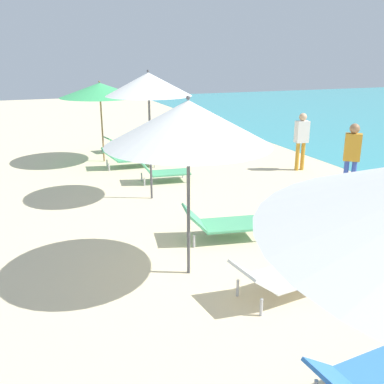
{
  "coord_description": "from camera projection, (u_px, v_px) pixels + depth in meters",
  "views": [
    {
      "loc": [
        -2.4,
        6.6,
        3.19
      ],
      "look_at": [
        0.0,
        12.86,
        1.04
      ],
      "focal_mm": 40.67,
      "sensor_mm": 36.0,
      "label": 1
    }
  ],
  "objects": [
    {
      "name": "lounger_third_shoreside",
      "position": [
        381.0,
        378.0,
        4.11
      ],
      "size": [
        1.49,
        0.8,
        0.5
      ],
      "rotation": [
        0.0,
        0.0,
        0.09
      ],
      "color": "blue",
      "rests_on": "ground"
    },
    {
      "name": "umbrella_fourth",
      "position": [
        188.0,
        123.0,
        5.91
      ],
      "size": [
        2.33,
        2.33,
        2.65
      ],
      "color": "#4C4C51",
      "rests_on": "ground"
    },
    {
      "name": "lounger_fourth_shoreside",
      "position": [
        220.0,
        223.0,
        7.74
      ],
      "size": [
        1.47,
        0.89,
        0.61
      ],
      "rotation": [
        0.0,
        0.0,
        -0.17
      ],
      "color": "#4CA572",
      "rests_on": "ground"
    },
    {
      "name": "lounger_fourth_inland",
      "position": [
        281.0,
        276.0,
        5.9
      ],
      "size": [
        1.48,
        0.8,
        0.57
      ],
      "rotation": [
        0.0,
        0.0,
        0.12
      ],
      "color": "white",
      "rests_on": "ground"
    },
    {
      "name": "umbrella_fifth",
      "position": [
        148.0,
        84.0,
        9.21
      ],
      "size": [
        1.85,
        1.85,
        2.85
      ],
      "color": "#4C4C51",
      "rests_on": "ground"
    },
    {
      "name": "lounger_fifth_shoreside",
      "position": [
        163.0,
        171.0,
        11.17
      ],
      "size": [
        1.33,
        0.72,
        0.61
      ],
      "rotation": [
        0.0,
        0.0,
        -0.11
      ],
      "color": "#4CA572",
      "rests_on": "ground"
    },
    {
      "name": "umbrella_farthest",
      "position": [
        100.0,
        90.0,
        12.73
      ],
      "size": [
        2.36,
        2.36,
        2.41
      ],
      "color": "olive",
      "rests_on": "ground"
    },
    {
      "name": "lounger_farthest_shoreside",
      "position": [
        125.0,
        142.0,
        14.74
      ],
      "size": [
        1.49,
        0.87,
        0.53
      ],
      "rotation": [
        0.0,
        0.0,
        0.2
      ],
      "color": "#4CA572",
      "rests_on": "ground"
    },
    {
      "name": "lounger_farthest_inland",
      "position": [
        129.0,
        158.0,
        12.58
      ],
      "size": [
        1.6,
        0.69,
        0.59
      ],
      "rotation": [
        0.0,
        0.0,
        -0.07
      ],
      "color": "#4CA572",
      "rests_on": "ground"
    },
    {
      "name": "person_walking_near",
      "position": [
        302.0,
        136.0,
        12.09
      ],
      "size": [
        0.38,
        0.25,
        1.61
      ],
      "rotation": [
        0.0,
        0.0,
        4.63
      ],
      "color": "orange",
      "rests_on": "ground"
    },
    {
      "name": "person_walking_far",
      "position": [
        352.0,
        152.0,
        9.9
      ],
      "size": [
        0.42,
        0.4,
        1.68
      ],
      "rotation": [
        0.0,
        0.0,
        4.03
      ],
      "color": "#334CB2",
      "rests_on": "ground"
    },
    {
      "name": "cooler_box",
      "position": [
        247.0,
        145.0,
        14.88
      ],
      "size": [
        0.58,
        0.61,
        0.33
      ],
      "color": "red",
      "rests_on": "ground"
    },
    {
      "name": "beach_ball",
      "position": [
        165.0,
        150.0,
        13.98
      ],
      "size": [
        0.39,
        0.39,
        0.39
      ],
      "primitive_type": "sphere",
      "color": "orange",
      "rests_on": "ground"
    }
  ]
}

